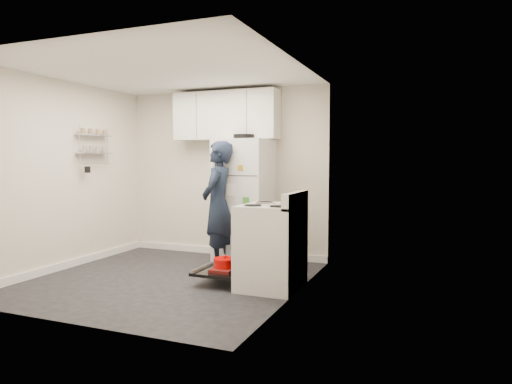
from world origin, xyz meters
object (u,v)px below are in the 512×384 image
at_px(open_oven_door, 224,268).
at_px(person, 218,205).
at_px(electric_range, 270,247).
at_px(refrigerator, 244,201).

xyz_separation_m(open_oven_door, person, (-0.39, 0.63, 0.67)).
height_order(open_oven_door, person, person).
relative_size(electric_range, person, 0.65).
height_order(electric_range, person, person).
xyz_separation_m(electric_range, open_oven_door, (-0.57, -0.02, -0.29)).
height_order(electric_range, refrigerator, refrigerator).
bearing_deg(refrigerator, open_oven_door, -78.61).
height_order(electric_range, open_oven_door, electric_range).
distance_m(electric_range, person, 1.21).
distance_m(open_oven_door, person, 1.00).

